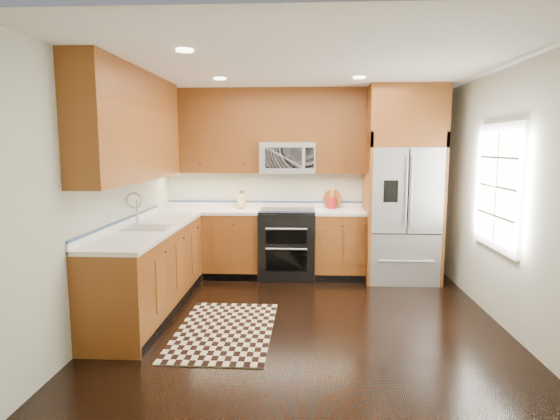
# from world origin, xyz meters

# --- Properties ---
(ground) EXTENTS (4.00, 4.00, 0.00)m
(ground) POSITION_xyz_m (0.00, 0.00, 0.00)
(ground) COLOR black
(ground) RESTS_ON ground
(wall_back) EXTENTS (4.00, 0.02, 2.60)m
(wall_back) POSITION_xyz_m (0.00, 2.00, 1.30)
(wall_back) COLOR beige
(wall_back) RESTS_ON ground
(wall_left) EXTENTS (0.02, 4.00, 2.60)m
(wall_left) POSITION_xyz_m (-2.00, 0.00, 1.30)
(wall_left) COLOR beige
(wall_left) RESTS_ON ground
(wall_right) EXTENTS (0.02, 4.00, 2.60)m
(wall_right) POSITION_xyz_m (2.00, 0.00, 1.30)
(wall_right) COLOR beige
(wall_right) RESTS_ON ground
(window) EXTENTS (0.04, 1.10, 1.30)m
(window) POSITION_xyz_m (1.98, 0.20, 1.40)
(window) COLOR white
(window) RESTS_ON ground
(base_cabinets) EXTENTS (2.85, 3.00, 0.90)m
(base_cabinets) POSITION_xyz_m (-1.23, 0.90, 0.45)
(base_cabinets) COLOR brown
(base_cabinets) RESTS_ON ground
(countertop) EXTENTS (2.86, 3.01, 0.04)m
(countertop) POSITION_xyz_m (-1.09, 1.01, 0.92)
(countertop) COLOR white
(countertop) RESTS_ON base_cabinets
(upper_cabinets) EXTENTS (2.85, 3.00, 1.15)m
(upper_cabinets) POSITION_xyz_m (-1.15, 1.09, 2.02)
(upper_cabinets) COLOR brown
(upper_cabinets) RESTS_ON ground
(range) EXTENTS (0.76, 0.67, 0.95)m
(range) POSITION_xyz_m (-0.25, 1.67, 0.47)
(range) COLOR black
(range) RESTS_ON ground
(microwave) EXTENTS (0.76, 0.40, 0.42)m
(microwave) POSITION_xyz_m (-0.25, 1.80, 1.66)
(microwave) COLOR #B2B2B7
(microwave) RESTS_ON ground
(refrigerator) EXTENTS (0.98, 0.75, 2.60)m
(refrigerator) POSITION_xyz_m (1.30, 1.63, 1.30)
(refrigerator) COLOR #B2B2B7
(refrigerator) RESTS_ON ground
(sink_faucet) EXTENTS (0.54, 0.44, 0.37)m
(sink_faucet) POSITION_xyz_m (-1.73, 0.23, 0.99)
(sink_faucet) COLOR #B2B2B7
(sink_faucet) RESTS_ON countertop
(rug) EXTENTS (0.95, 1.57, 0.01)m
(rug) POSITION_xyz_m (-0.79, -0.32, 0.01)
(rug) COLOR black
(rug) RESTS_ON ground
(knife_block) EXTENTS (0.11, 0.14, 0.25)m
(knife_block) POSITION_xyz_m (-0.91, 1.87, 1.04)
(knife_block) COLOR tan
(knife_block) RESTS_ON countertop
(utensil_crock) EXTENTS (0.14, 0.14, 0.33)m
(utensil_crock) POSITION_xyz_m (0.37, 1.88, 1.05)
(utensil_crock) COLOR maroon
(utensil_crock) RESTS_ON countertop
(cutting_board) EXTENTS (0.34, 0.34, 0.02)m
(cutting_board) POSITION_xyz_m (0.38, 1.94, 0.95)
(cutting_board) COLOR brown
(cutting_board) RESTS_ON countertop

